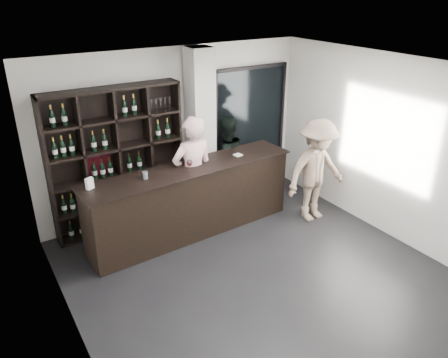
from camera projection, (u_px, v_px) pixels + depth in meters
floor at (267, 282)px, 6.14m from camera, size 5.00×5.50×0.01m
wine_shelf at (117, 161)px, 7.07m from camera, size 2.20×0.35×2.40m
structural_column at (201, 132)px, 7.61m from camera, size 0.40×0.40×2.90m
glass_panel at (250, 121)px, 8.38m from camera, size 1.60×0.08×2.10m
tasting_counter at (192, 200)px, 7.13m from camera, size 3.56×0.73×1.18m
taster_pink at (193, 175)px, 7.09m from camera, size 0.73×0.48×1.97m
taster_black at (225, 161)px, 8.03m from camera, size 0.84×0.66×1.69m
customer at (316, 171)px, 7.44m from camera, size 1.19×0.70×1.82m
wine_glass at (190, 165)px, 6.71m from camera, size 0.12×0.12×0.21m
spit_cup at (145, 175)px, 6.48m from camera, size 0.10×0.10×0.11m
napkin_stack at (238, 155)px, 7.36m from camera, size 0.13×0.13×0.02m
card_stand at (89, 183)px, 6.14m from camera, size 0.12×0.10×0.17m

